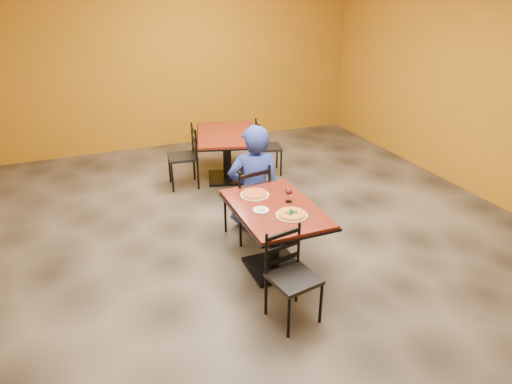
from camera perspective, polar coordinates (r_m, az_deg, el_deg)
name	(u,v)px	position (r m, az deg, el deg)	size (l,w,h in m)	color
floor	(257,246)	(5.36, 0.06, -6.77)	(7.00, 8.00, 0.01)	black
wall_back	(172,63)	(8.50, -10.57, 15.64)	(7.00, 0.01, 3.00)	#A86312
wall_right	(505,93)	(6.85, 28.88, 10.82)	(0.01, 8.00, 3.00)	#A86312
table_main	(275,223)	(4.69, 2.39, -3.96)	(0.83, 1.23, 0.75)	maroon
table_second	(227,145)	(6.95, -3.71, 5.93)	(1.21, 1.50, 0.75)	maroon
chair_main_near	(294,279)	(4.09, 4.80, -10.87)	(0.39, 0.39, 0.87)	black
chair_main_far	(247,200)	(5.36, -1.18, -1.03)	(0.43, 0.43, 0.94)	black
chair_second_left	(183,157)	(6.81, -9.24, 4.35)	(0.42, 0.42, 0.92)	black
chair_second_right	(268,147)	(7.23, 1.57, 5.65)	(0.39, 0.39, 0.86)	black
diner	(254,177)	(5.51, -0.22, 1.88)	(0.65, 0.42, 1.32)	navy
plate_main	(292,215)	(4.43, 4.51, -2.91)	(0.31, 0.31, 0.01)	white
pizza_main	(292,214)	(4.42, 4.52, -2.73)	(0.28, 0.28, 0.02)	maroon
plate_far	(255,195)	(4.83, -0.16, -0.34)	(0.31, 0.31, 0.01)	white
pizza_far	(255,193)	(4.83, -0.16, -0.17)	(0.28, 0.28, 0.02)	orange
side_plate	(261,210)	(4.51, 0.62, -2.28)	(0.16, 0.16, 0.01)	white
dip	(261,209)	(4.51, 0.62, -2.18)	(0.09, 0.09, 0.01)	tan
wine_glass	(289,194)	(4.66, 4.17, -0.24)	(0.08, 0.08, 0.18)	white
fork	(270,216)	(4.40, 1.76, -3.07)	(0.01, 0.19, 0.00)	silver
knife	(312,213)	(4.49, 7.06, -2.68)	(0.01, 0.21, 0.00)	silver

